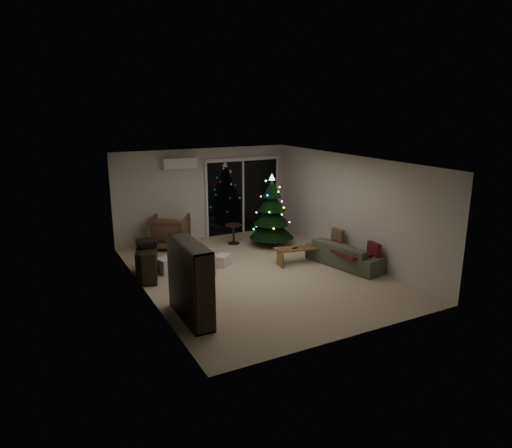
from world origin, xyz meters
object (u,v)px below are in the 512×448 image
at_px(sofa, 346,254).
at_px(coffee_table, 300,255).
at_px(media_cabinet, 147,262).
at_px(christmas_tree, 272,210).
at_px(armchair, 170,232).
at_px(bookshelf, 181,283).

relative_size(sofa, coffee_table, 1.66).
bearing_deg(sofa, media_cabinet, 59.91).
bearing_deg(christmas_tree, armchair, 157.41).
distance_m(sofa, christmas_tree, 2.42).
xyz_separation_m(media_cabinet, coffee_table, (3.47, -0.69, -0.17)).
distance_m(bookshelf, coffee_table, 3.86).
relative_size(bookshelf, armchair, 1.46).
xyz_separation_m(armchair, coffee_table, (2.38, -2.56, -0.25)).
distance_m(armchair, christmas_tree, 2.73).
bearing_deg(media_cabinet, armchair, 76.77).
relative_size(media_cabinet, christmas_tree, 0.58).
bearing_deg(bookshelf, coffee_table, 17.49).
xyz_separation_m(media_cabinet, sofa, (4.30, -1.37, -0.07)).
relative_size(armchair, coffee_table, 0.82).
xyz_separation_m(sofa, christmas_tree, (-0.74, 2.21, 0.68)).
height_order(bookshelf, armchair, bookshelf).
relative_size(armchair, sofa, 0.50).
height_order(bookshelf, coffee_table, bookshelf).
distance_m(bookshelf, armchair, 4.31).
xyz_separation_m(media_cabinet, armchair, (1.09, 1.87, 0.08)).
relative_size(coffee_table, christmas_tree, 0.60).
xyz_separation_m(media_cabinet, christmas_tree, (3.56, 0.84, 0.61)).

